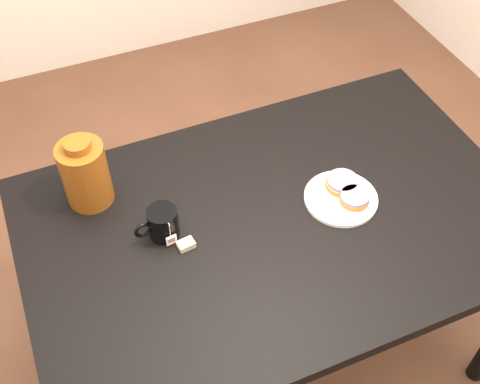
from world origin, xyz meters
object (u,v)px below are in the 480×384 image
Objects in this scene: bagel_front at (354,198)px; bagel_back at (342,183)px; bagel_package at (85,173)px; table at (275,236)px; mug at (162,223)px; teabag_pouch at (186,244)px; plate at (341,198)px.

bagel_back is at bearing 91.90° from bagel_front.
bagel_front is at bearing -24.63° from bagel_package.
bagel_package is at bearing 149.12° from table.
mug reaches higher than bagel_front.
bagel_back is 1.34× the size of bagel_front.
bagel_back is at bearing -19.97° from bagel_package.
teabag_pouch is (-0.49, 0.04, -0.02)m from bagel_front.
bagel_back and bagel_front have the same top height.
plate is 4.67× the size of teabag_pouch.
mug is 0.09m from teabag_pouch.
mug is (-0.50, 0.08, 0.04)m from plate.
mug is at bearing -53.88° from bagel_package.
bagel_front is 2.04× the size of teabag_pouch.
bagel_front is at bearing -88.10° from bagel_back.
teabag_pouch is 0.34m from bagel_package.
plate is 0.04m from bagel_front.
plate is at bearing 133.38° from bagel_front.
bagel_back is 2.73× the size of teabag_pouch.
plate is at bearing -15.73° from mug.
plate is 1.62× the size of mug.
teabag_pouch is at bearing 178.17° from plate.
teabag_pouch is at bearing 179.19° from table.
table is at bearing -173.04° from bagel_back.
plate is at bearing -1.83° from teabag_pouch.
table is 6.67× the size of plate.
table is 11.41× the size of bagel_back.
bagel_front reaches higher than plate.
plate reaches higher than table.
teabag_pouch is at bearing -54.59° from bagel_package.
teabag_pouch is at bearing 175.07° from bagel_front.
bagel_front is 0.42× the size of bagel_package.
teabag_pouch reaches higher than table.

